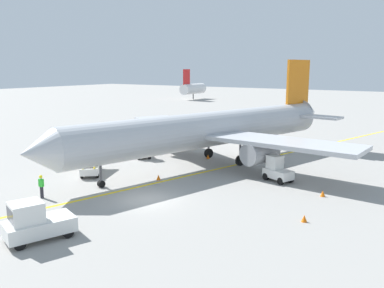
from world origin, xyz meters
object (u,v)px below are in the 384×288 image
airliner (213,129)px  safety_cone_wingtip_left (158,177)px  baggage_tug_near_wing (277,170)px  safety_cone_wingtip_right (323,194)px  belt_loader_forward_hold (91,165)px  safety_cone_nose_left (208,157)px  safety_cone_nose_right (304,218)px  pushback_tug (35,222)px  baggage_tug_by_cargo_door (143,149)px  ground_crew_marshaller (41,186)px

airliner → safety_cone_wingtip_left: (-0.93, -7.46, -3.20)m
baggage_tug_near_wing → safety_cone_wingtip_left: size_ratio=6.17×
safety_cone_wingtip_right → belt_loader_forward_hold: bearing=-166.0°
belt_loader_forward_hold → safety_cone_nose_left: bearing=62.2°
baggage_tug_near_wing → safety_cone_nose_right: 8.93m
pushback_tug → belt_loader_forward_hold: size_ratio=0.87×
pushback_tug → safety_cone_wingtip_right: (11.03, 16.00, -0.77)m
airliner → baggage_tug_by_cargo_door: (-7.37, -1.81, -2.49)m
baggage_tug_by_cargo_door → ground_crew_marshaller: (2.32, -13.92, -0.02)m
baggage_tug_by_cargo_door → pushback_tug: bearing=-66.5°
baggage_tug_by_cargo_door → safety_cone_wingtip_left: bearing=-41.2°
airliner → safety_cone_nose_left: (-1.51, 1.58, -3.20)m
ground_crew_marshaller → baggage_tug_near_wing: bearing=47.0°
pushback_tug → baggage_tug_near_wing: pushback_tug is taller
ground_crew_marshaller → safety_cone_nose_left: (3.54, 17.31, -0.69)m
safety_cone_nose_right → safety_cone_wingtip_left: same height
baggage_tug_by_cargo_door → safety_cone_wingtip_right: size_ratio=6.10×
safety_cone_wingtip_left → safety_cone_nose_left: bearing=93.7°
pushback_tug → baggage_tug_near_wing: 19.23m
safety_cone_wingtip_left → safety_cone_nose_right: bearing=-10.6°
ground_crew_marshaller → safety_cone_nose_left: 17.68m
airliner → belt_loader_forward_hold: 11.83m
ground_crew_marshaller → safety_cone_wingtip_left: 9.27m
pushback_tug → baggage_tug_by_cargo_door: pushback_tug is taller
baggage_tug_by_cargo_door → ground_crew_marshaller: bearing=-80.5°
airliner → baggage_tug_by_cargo_door: airliner is taller
baggage_tug_near_wing → safety_cone_nose_left: size_ratio=6.17×
pushback_tug → baggage_tug_by_cargo_door: bearing=113.5°
baggage_tug_near_wing → safety_cone_wingtip_left: (-8.36, -5.11, -0.71)m
baggage_tug_near_wing → safety_cone_wingtip_left: 9.82m
belt_loader_forward_hold → safety_cone_nose_right: belt_loader_forward_hold is taller
baggage_tug_by_cargo_door → safety_cone_nose_right: baggage_tug_by_cargo_door is taller
safety_cone_nose_left → ground_crew_marshaller: bearing=-101.6°
baggage_tug_near_wing → ground_crew_marshaller: bearing=-133.0°
airliner → safety_cone_wingtip_left: 8.17m
airliner → pushback_tug: (0.71, -20.37, -2.42)m
pushback_tug → safety_cone_nose_right: 15.51m
pushback_tug → baggage_tug_by_cargo_door: 20.24m
safety_cone_nose_right → safety_cone_nose_left: bearing=139.9°
airliner → safety_cone_nose_left: size_ratio=78.81×
baggage_tug_by_cargo_door → safety_cone_nose_right: size_ratio=6.10×
baggage_tug_by_cargo_door → safety_cone_wingtip_left: 8.60m
safety_cone_nose_right → baggage_tug_near_wing: bearing=121.9°
safety_cone_nose_right → safety_cone_wingtip_left: 13.29m
safety_cone_nose_left → safety_cone_wingtip_right: size_ratio=1.00×
pushback_tug → belt_loader_forward_hold: belt_loader_forward_hold is taller
safety_cone_nose_right → pushback_tug: bearing=-137.5°
baggage_tug_by_cargo_door → safety_cone_wingtip_left: baggage_tug_by_cargo_door is taller
baggage_tug_by_cargo_door → safety_cone_nose_left: bearing=30.0°
ground_crew_marshaller → safety_cone_nose_right: 18.16m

